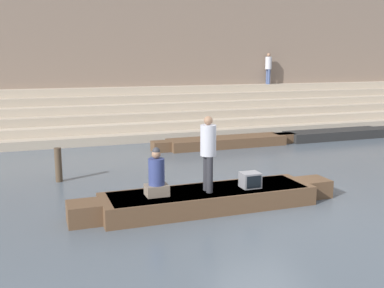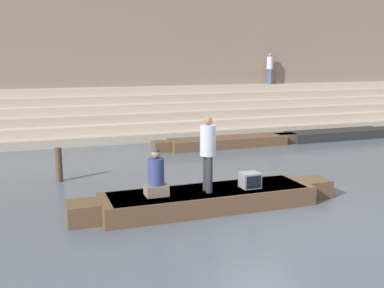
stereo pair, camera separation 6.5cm
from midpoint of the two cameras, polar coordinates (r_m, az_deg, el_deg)
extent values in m
plane|color=#4C5660|center=(11.58, 8.65, -7.16)|extent=(120.00, 120.00, 0.00)
cube|color=tan|center=(21.33, -4.91, 1.69)|extent=(36.00, 4.04, 0.36)
cube|color=#B2A28D|center=(21.60, -5.15, 2.76)|extent=(36.00, 3.37, 0.36)
cube|color=tan|center=(21.88, -5.39, 3.81)|extent=(36.00, 2.69, 0.36)
cube|color=#B2A28D|center=(22.16, -5.62, 4.82)|extent=(36.00, 2.02, 0.36)
cube|color=tan|center=(22.45, -5.84, 5.82)|extent=(36.00, 1.35, 0.36)
cube|color=#B2A28D|center=(22.75, -6.06, 6.78)|extent=(36.00, 0.67, 0.36)
cube|color=#7F6B5B|center=(23.61, -6.70, 11.66)|extent=(34.20, 1.20, 7.85)
cube|color=#4C4037|center=(23.23, -6.16, 2.72)|extent=(34.20, 0.12, 0.60)
cube|color=brown|center=(10.86, 2.29, -7.00)|extent=(5.16, 1.33, 0.46)
cube|color=tan|center=(10.80, 2.30, -5.96)|extent=(4.75, 1.23, 0.05)
cube|color=brown|center=(12.21, 15.29, -5.35)|extent=(0.72, 0.73, 0.46)
cube|color=brown|center=(10.20, -13.43, -8.49)|extent=(0.72, 0.73, 0.46)
cylinder|color=olive|center=(11.27, -2.83, -5.64)|extent=(2.68, 0.04, 0.04)
cylinder|color=#28282D|center=(10.65, 1.98, -3.64)|extent=(0.15, 0.15, 0.87)
cylinder|color=#28282D|center=(10.46, 2.39, -3.90)|extent=(0.15, 0.15, 0.87)
cylinder|color=#B2B2BC|center=(10.38, 2.21, 0.47)|extent=(0.37, 0.37, 0.72)
sphere|color=#8C664C|center=(10.31, 2.23, 3.00)|extent=(0.21, 0.21, 0.21)
cube|color=#756656|center=(10.35, -4.37, -5.85)|extent=(0.52, 0.41, 0.25)
cylinder|color=navy|center=(10.24, -4.40, -3.53)|extent=(0.37, 0.37, 0.61)
sphere|color=#8C664C|center=(10.15, -4.43, -1.29)|extent=(0.21, 0.21, 0.21)
sphere|color=#333338|center=(10.13, -4.44, -0.89)|extent=(0.17, 0.17, 0.17)
cube|color=slate|center=(11.02, 7.54, -4.56)|extent=(0.45, 0.38, 0.37)
cube|color=black|center=(10.85, 8.01, -4.82)|extent=(0.37, 0.02, 0.29)
cube|color=brown|center=(18.37, 4.67, 0.26)|extent=(4.91, 1.14, 0.39)
cube|color=tan|center=(18.34, 4.68, 0.78)|extent=(4.51, 1.04, 0.05)
cube|color=brown|center=(19.67, 12.14, 0.75)|extent=(0.69, 0.63, 0.39)
cube|color=brown|center=(17.44, -3.75, -0.30)|extent=(0.69, 0.63, 0.39)
cube|color=black|center=(21.12, 17.92, 1.15)|extent=(4.73, 1.14, 0.39)
cube|color=tan|center=(21.10, 17.95, 1.60)|extent=(4.36, 1.04, 0.05)
cube|color=black|center=(22.85, 23.33, 1.49)|extent=(0.66, 0.63, 0.39)
cube|color=black|center=(19.62, 11.62, 0.75)|extent=(0.66, 0.63, 0.39)
cylinder|color=#473828|center=(13.65, -16.42, -2.53)|extent=(0.20, 0.20, 1.01)
cylinder|color=#3D4C75|center=(25.40, 9.79, 8.43)|extent=(0.15, 0.15, 0.81)
cylinder|color=#3D4C75|center=(25.23, 10.00, 8.40)|extent=(0.15, 0.15, 0.81)
cylinder|color=#B2B2BC|center=(25.30, 9.95, 10.10)|extent=(0.35, 0.35, 0.68)
sphere|color=#8C664C|center=(25.29, 9.98, 11.08)|extent=(0.19, 0.19, 0.19)
camera|label=1|loc=(0.03, -89.84, 0.03)|focal=42.00mm
camera|label=2|loc=(0.03, 90.16, -0.03)|focal=42.00mm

